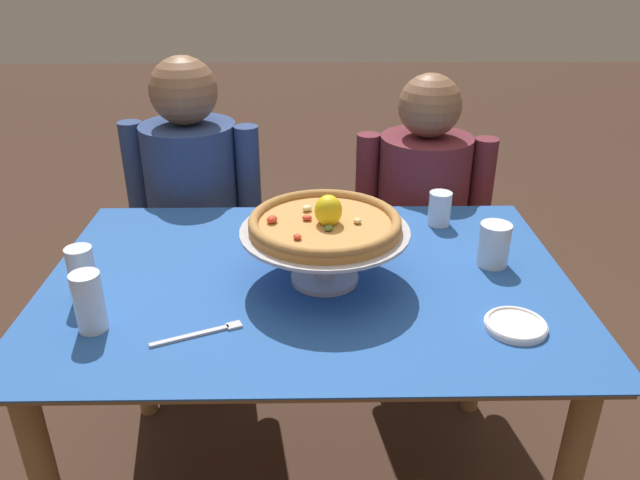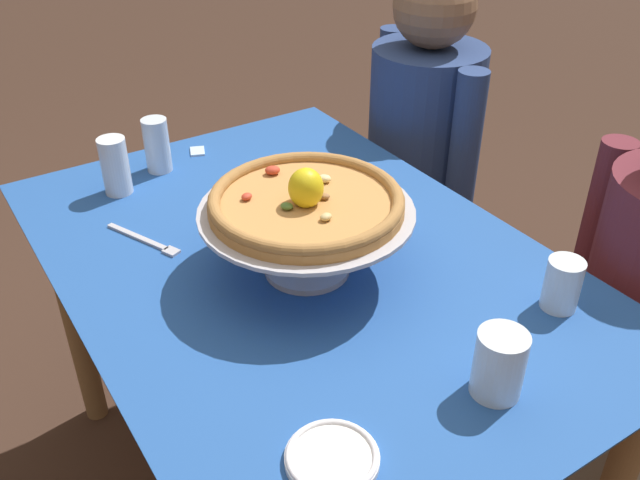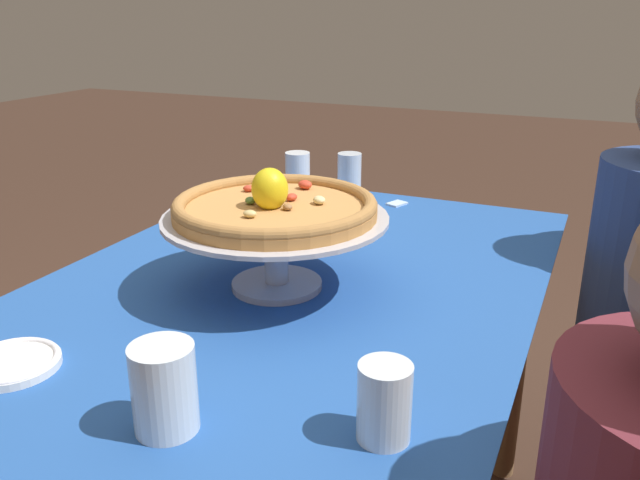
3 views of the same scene
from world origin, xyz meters
The scene contains 12 objects.
dining_table centered at (0.00, 0.00, 0.64)m, with size 1.29×0.89×0.74m.
pizza_stand centered at (0.04, -0.01, 0.85)m, with size 0.40×0.40×0.14m.
pizza centered at (0.04, -0.01, 0.90)m, with size 0.36×0.36×0.09m.
water_glass_front_left centered at (-0.46, -0.21, 0.81)m, with size 0.06×0.06×0.14m.
water_glass_side_left centered at (-0.52, -0.09, 0.80)m, with size 0.06×0.06×0.13m.
water_glass_back_right centered at (0.38, 0.31, 0.79)m, with size 0.07×0.07×0.10m.
water_glass_side_right centered at (0.48, 0.06, 0.79)m, with size 0.08×0.08×0.11m.
side_plate centered at (0.45, -0.23, 0.75)m, with size 0.13×0.13×0.02m.
dinner_fork centered at (-0.22, -0.24, 0.75)m, with size 0.19×0.09×0.01m.
sugar_packet centered at (-0.56, 0.03, 0.75)m, with size 0.05×0.04×0.01m, color silver.
diner_left centered at (-0.40, 0.66, 0.56)m, with size 0.47×0.36×1.17m.
diner_right centered at (0.40, 0.64, 0.52)m, with size 0.47×0.36×1.12m.
Camera 1 is at (0.01, -1.33, 1.51)m, focal length 34.50 mm.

